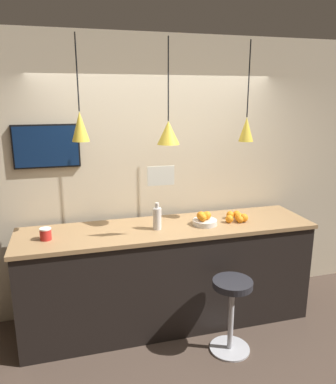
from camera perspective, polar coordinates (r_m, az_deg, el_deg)
ground_plane at (r=3.65m, az=3.12°, el=-24.57°), size 14.00×14.00×0.00m
back_wall at (r=4.03m, az=-1.78°, el=2.32°), size 8.00×0.06×2.90m
service_counter at (r=3.91m, az=-0.00°, el=-12.49°), size 2.91×0.72×1.05m
bar_stool at (r=3.56m, az=9.69°, el=-16.25°), size 0.37×0.37×0.70m
fruit_bowl at (r=3.74m, az=5.56°, el=-4.17°), size 0.25×0.25×0.14m
orange_pile at (r=3.91m, az=10.57°, el=-3.77°), size 0.24×0.23×0.09m
juice_bottle at (r=3.59m, az=-1.66°, el=-4.00°), size 0.08×0.08×0.26m
spread_jar at (r=3.52m, az=-18.15°, el=-6.09°), size 0.10×0.10×0.11m
pendant_lamp_left at (r=3.36m, az=-13.25°, el=9.78°), size 0.15×0.15×0.89m
pendant_lamp_middle at (r=3.49m, az=0.05°, el=9.10°), size 0.21×0.21×0.94m
pendant_lamp_right at (r=3.77m, az=11.85°, el=9.45°), size 0.14×0.14×0.94m
mounted_tv at (r=3.80m, az=-18.03°, el=6.64°), size 0.62×0.04×0.42m
hanging_menu_board at (r=3.25m, az=-1.08°, el=2.49°), size 0.24×0.01×0.17m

